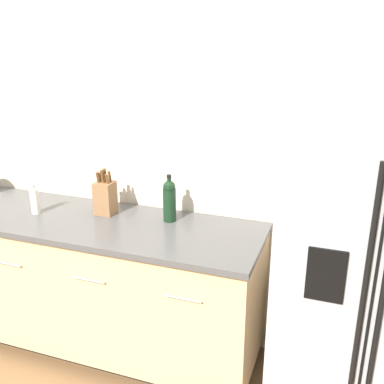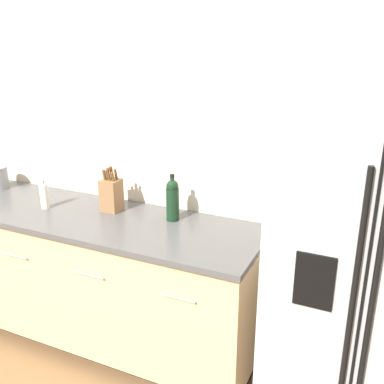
{
  "view_description": "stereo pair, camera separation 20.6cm",
  "coord_description": "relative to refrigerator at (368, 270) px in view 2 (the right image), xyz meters",
  "views": [
    {
      "loc": [
        1.57,
        -1.25,
        1.97
      ],
      "look_at": [
        0.8,
        0.91,
        1.16
      ],
      "focal_mm": 42.0,
      "sensor_mm": 36.0,
      "label": 1
    },
    {
      "loc": [
        1.76,
        -1.17,
        1.97
      ],
      "look_at": [
        0.8,
        0.91,
        1.16
      ],
      "focal_mm": 42.0,
      "sensor_mm": 36.0,
      "label": 2
    }
  ],
  "objects": [
    {
      "name": "soap_dispenser",
      "position": [
        -1.95,
        0.02,
        0.06
      ],
      "size": [
        0.06,
        0.05,
        0.2
      ],
      "color": "silver",
      "rests_on": "counter_unit"
    },
    {
      "name": "wall_back",
      "position": [
        -1.74,
        0.4,
        0.37
      ],
      "size": [
        10.0,
        0.05,
        2.6
      ],
      "color": "beige",
      "rests_on": "ground_plane"
    },
    {
      "name": "wine_bottle",
      "position": [
        -1.12,
        0.19,
        0.11
      ],
      "size": [
        0.08,
        0.08,
        0.29
      ],
      "color": "black",
      "rests_on": "counter_unit"
    },
    {
      "name": "knife_block",
      "position": [
        -1.54,
        0.17,
        0.09
      ],
      "size": [
        0.11,
        0.11,
        0.29
      ],
      "color": "olive",
      "rests_on": "counter_unit"
    },
    {
      "name": "refrigerator",
      "position": [
        0.0,
        0.0,
        0.0
      ],
      "size": [
        0.85,
        0.76,
        1.85
      ],
      "color": "#B2B2B5",
      "rests_on": "ground_plane"
    },
    {
      "name": "counter_unit",
      "position": [
        -1.69,
        0.06,
        -0.47
      ],
      "size": [
        2.32,
        0.64,
        0.91
      ],
      "color": "black",
      "rests_on": "ground_plane"
    }
  ]
}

